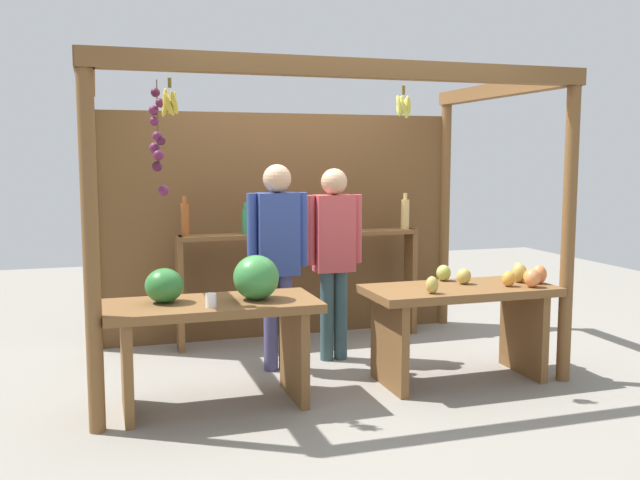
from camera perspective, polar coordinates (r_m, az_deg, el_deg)
The scene contains 7 objects.
ground_plane at distance 5.83m, azimuth -0.59°, elevation -9.96°, with size 12.00×12.00×0.00m, color gray.
market_stall at distance 6.03m, azimuth -1.97°, elevation 3.54°, with size 3.47×2.06×2.30m.
fruit_counter_left at distance 4.78m, azimuth -8.34°, elevation -6.00°, with size 1.41×0.64×1.02m.
fruit_counter_right at distance 5.40m, azimuth 11.56°, elevation -5.39°, with size 1.41×0.65×0.86m.
bottle_shelf_unit at distance 6.38m, azimuth -1.49°, elevation -1.23°, with size 2.23×0.22×1.34m.
vendor_man at distance 5.48m, azimuth -3.45°, elevation -0.64°, with size 0.48×0.22×1.62m.
vendor_woman at distance 5.76m, azimuth 1.13°, elevation -0.52°, with size 0.48×0.21×1.58m.
Camera 1 is at (-1.63, -5.34, 1.67)m, focal length 39.58 mm.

